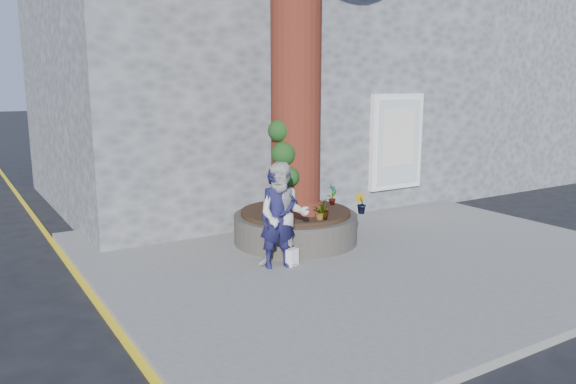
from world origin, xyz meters
TOP-DOWN VIEW (x-y plane):
  - ground at (0.00, 0.00)m, footprint 120.00×120.00m
  - pavement at (1.50, 1.00)m, footprint 9.00×8.00m
  - yellow_line at (-3.05, 1.00)m, footprint 0.10×30.00m
  - stone_shop at (2.50, 7.20)m, footprint 10.30×8.30m
  - neighbour_shop at (10.50, 7.20)m, footprint 6.00×8.00m
  - planter at (0.80, 2.00)m, footprint 2.30×2.30m
  - man at (-0.23, 0.91)m, footprint 0.67×0.52m
  - woman at (-0.17, 0.85)m, footprint 1.05×1.01m
  - shopping_bag at (-0.01, 0.83)m, footprint 0.23×0.18m
  - plant_a at (1.65, 2.01)m, footprint 0.25×0.21m
  - plant_b at (1.65, 1.15)m, footprint 0.27×0.27m
  - plant_c at (0.83, 1.15)m, footprint 0.29×0.29m
  - plant_d at (0.77, 1.15)m, footprint 0.29×0.31m

SIDE VIEW (x-z plane):
  - ground at x=0.00m, z-range 0.00..0.00m
  - yellow_line at x=-3.05m, z-range 0.00..0.01m
  - pavement at x=1.50m, z-range 0.00..0.12m
  - shopping_bag at x=-0.01m, z-range 0.12..0.40m
  - planter at x=0.80m, z-range 0.11..0.71m
  - plant_d at x=0.77m, z-range 0.72..1.02m
  - plant_c at x=0.83m, z-range 0.72..1.09m
  - plant_b at x=1.65m, z-range 0.72..1.09m
  - plant_a at x=1.65m, z-range 0.72..1.13m
  - man at x=-0.23m, z-range 0.12..1.75m
  - woman at x=-0.17m, z-range 0.12..1.83m
  - neighbour_shop at x=10.50m, z-range 0.00..6.00m
  - stone_shop at x=2.50m, z-range 0.01..6.31m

